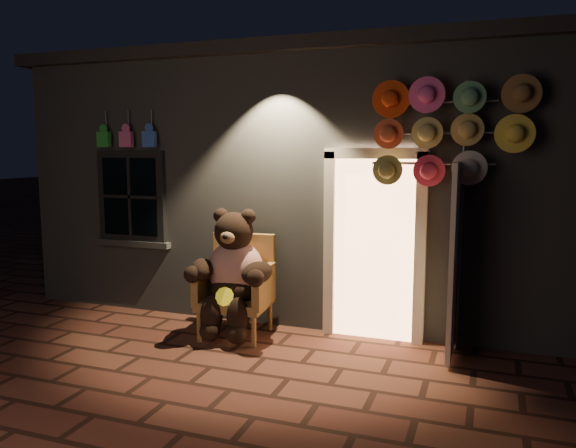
% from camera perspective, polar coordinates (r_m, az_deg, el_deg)
% --- Properties ---
extents(ground, '(60.00, 60.00, 0.00)m').
position_cam_1_polar(ground, '(5.88, -7.88, -14.20)').
color(ground, brown).
rests_on(ground, ground).
extents(shop_building, '(7.30, 5.95, 3.51)m').
position_cam_1_polar(shop_building, '(9.18, 3.63, 4.89)').
color(shop_building, slate).
rests_on(shop_building, ground).
extents(wicker_armchair, '(0.86, 0.79, 1.17)m').
position_cam_1_polar(wicker_armchair, '(6.68, -5.11, -6.22)').
color(wicker_armchair, '#AF7E44').
rests_on(wicker_armchair, ground).
extents(teddy_bear, '(1.05, 0.85, 1.45)m').
position_cam_1_polar(teddy_bear, '(6.50, -5.62, -4.92)').
color(teddy_bear, '#AB2612').
rests_on(teddy_bear, ground).
extents(hat_rack, '(1.64, 0.22, 2.90)m').
position_cam_1_polar(hat_rack, '(6.11, 15.51, 8.96)').
color(hat_rack, '#59595E').
rests_on(hat_rack, ground).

